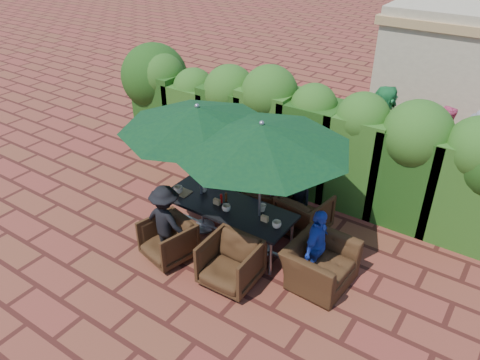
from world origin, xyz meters
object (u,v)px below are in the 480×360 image
Objects in this scene: chair_far_right at (304,211)px; chair_end_right at (321,258)px; chair_far_mid at (259,198)px; chair_near_left at (168,238)px; chair_far_left at (222,188)px; dining_table at (227,209)px; chair_near_right at (231,261)px; umbrella_right at (261,136)px; umbrella_left at (198,118)px.

chair_end_right is (0.84, -1.07, 0.05)m from chair_far_right.
chair_near_left is at bearing 56.33° from chair_far_mid.
chair_far_left is 0.91× the size of chair_near_left.
dining_table is 3.38× the size of chair_far_mid.
chair_far_right is (1.76, 0.14, 0.06)m from chair_far_left.
chair_near_left is 0.74× the size of chair_end_right.
chair_near_right reaches higher than chair_far_mid.
chair_near_right is at bearing 128.29° from chair_far_left.
chair_far_mid is 0.84× the size of chair_far_right.
umbrella_right is 2.12m from chair_end_right.
umbrella_left reaches higher than chair_near_right.
chair_far_mid is (0.01, 1.00, -0.32)m from dining_table.
chair_near_right is (1.22, 0.10, 0.04)m from chair_near_left.
dining_table is at bearing 91.70° from chair_end_right.
umbrella_left reaches higher than dining_table.
umbrella_left is 2.05m from chair_far_left.
dining_table is 2.79× the size of chair_near_right.
chair_far_mid is 0.96m from chair_far_right.
umbrella_right is 4.04× the size of chair_far_mid.
umbrella_left is 2.58m from chair_far_right.
chair_near_right is 1.41m from chair_end_right.
dining_table is 1.66m from umbrella_right.
umbrella_left is at bearing 106.17° from chair_near_left.
umbrella_left is 3.66× the size of chair_far_left.
chair_far_right reaches higher than chair_near_left.
chair_end_right is at bearing -1.93° from umbrella_left.
umbrella_right is at bearing 105.22° from chair_far_mid.
chair_near_right reaches higher than chair_near_left.
chair_far_right is (1.57, 0.99, -1.79)m from umbrella_left.
umbrella_right is 3.63× the size of chair_near_left.
umbrella_left is at bearing 175.87° from dining_table.
chair_far_left is 1.02× the size of chair_far_mid.
chair_far_mid is at bearing 62.89° from chair_end_right.
chair_far_left is (-1.40, 0.84, -1.86)m from umbrella_right.
chair_near_left is at bearing -120.70° from dining_table.
dining_table is 1.83m from chair_end_right.
dining_table is 2.85× the size of chair_far_right.
chair_far_right is 1.36m from chair_end_right.
chair_near_right is at bearing 92.14° from chair_far_mid.
umbrella_right reaches higher than chair_near_left.
umbrella_left is at bearing 100.64° from chair_far_left.
chair_near_left is 1.23m from chair_near_right.
chair_far_mid is at bearing 57.22° from umbrella_left.
dining_table is at bearing 55.16° from chair_far_right.
chair_end_right is at bearing -1.20° from dining_table.
chair_near_left is (-1.17, -1.00, -1.82)m from umbrella_right.
chair_near_left is at bearing 60.61° from chair_far_right.
dining_table is at bearing 72.89° from chair_near_left.
chair_far_left is 1.85m from chair_near_left.
chair_near_left is (-1.53, -1.97, -0.03)m from chair_far_right.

